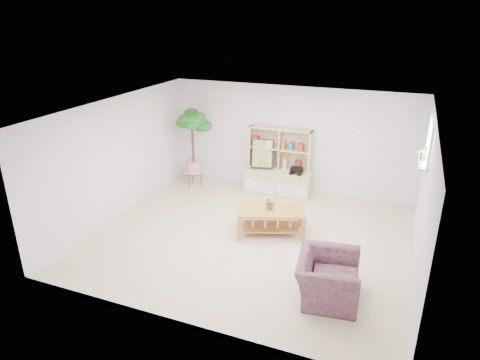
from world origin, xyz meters
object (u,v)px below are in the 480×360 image
at_px(coffee_table, 271,221).
at_px(floor_tree, 193,149).
at_px(storage_unit, 279,162).
at_px(armchair, 328,275).

bearing_deg(coffee_table, floor_tree, 127.26).
relative_size(storage_unit, armchair, 1.51).
bearing_deg(armchair, storage_unit, 20.40).
bearing_deg(armchair, floor_tree, 43.33).
xyz_separation_m(coffee_table, armchair, (1.35, -1.52, 0.12)).
xyz_separation_m(storage_unit, coffee_table, (0.43, -1.86, -0.50)).
relative_size(floor_tree, armchair, 1.85).
height_order(storage_unit, armchair, storage_unit).
xyz_separation_m(storage_unit, floor_tree, (-1.96, -0.32, 0.17)).
distance_m(storage_unit, armchair, 3.84).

